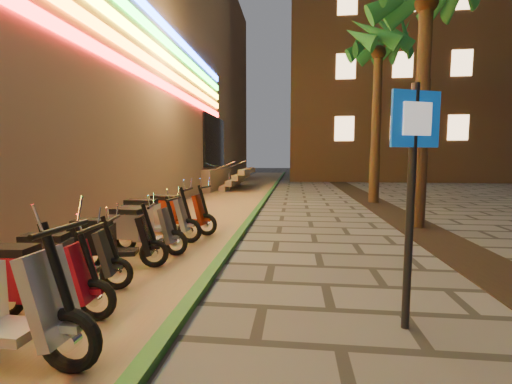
# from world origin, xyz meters

# --- Properties ---
(parking_strip) EXTENTS (3.40, 60.00, 0.01)m
(parking_strip) POSITION_xyz_m (-2.60, 10.00, 0.01)
(parking_strip) COLOR #8C7251
(parking_strip) RESTS_ON ground
(green_curb) EXTENTS (0.18, 60.00, 0.10)m
(green_curb) POSITION_xyz_m (-0.90, 10.00, 0.05)
(green_curb) COLOR #235F23
(green_curb) RESTS_ON ground
(planting_strip) EXTENTS (1.20, 40.00, 0.02)m
(planting_strip) POSITION_xyz_m (3.60, 5.00, 0.01)
(planting_strip) COLOR black
(planting_strip) RESTS_ON ground
(apartment_block) EXTENTS (18.00, 16.06, 25.00)m
(apartment_block) POSITION_xyz_m (9.00, 32.00, 12.50)
(apartment_block) COLOR brown
(apartment_block) RESTS_ON ground
(palm_c) EXTENTS (2.97, 3.02, 6.91)m
(palm_c) POSITION_xyz_m (3.60, 7.00, 5.73)
(palm_c) COLOR #472D19
(palm_c) RESTS_ON ground
(palm_d) EXTENTS (2.97, 3.02, 7.16)m
(palm_d) POSITION_xyz_m (3.60, 12.00, 5.94)
(palm_d) COLOR #472D19
(palm_d) RESTS_ON ground
(pedestrian_sign) EXTENTS (0.54, 0.24, 2.59)m
(pedestrian_sign) POSITION_xyz_m (1.58, 1.31, 1.67)
(pedestrian_sign) COLOR black
(pedestrian_sign) RESTS_ON ground
(scooter_6) EXTENTS (1.57, 0.55, 1.11)m
(scooter_6) POSITION_xyz_m (-2.57, 1.04, 0.48)
(scooter_6) COLOR black
(scooter_6) RESTS_ON ground
(scooter_7) EXTENTS (1.49, 0.65, 1.05)m
(scooter_7) POSITION_xyz_m (-2.76, 1.85, 0.46)
(scooter_7) COLOR black
(scooter_7) RESTS_ON ground
(scooter_8) EXTENTS (1.55, 0.72, 1.09)m
(scooter_8) POSITION_xyz_m (-2.66, 2.81, 0.47)
(scooter_8) COLOR black
(scooter_8) RESTS_ON ground
(scooter_9) EXTENTS (1.60, 0.62, 1.12)m
(scooter_9) POSITION_xyz_m (-2.58, 3.79, 0.49)
(scooter_9) COLOR black
(scooter_9) RESTS_ON ground
(scooter_10) EXTENTS (1.71, 0.60, 1.21)m
(scooter_10) POSITION_xyz_m (-2.68, 4.66, 0.53)
(scooter_10) COLOR black
(scooter_10) RESTS_ON ground
(scooter_11) EXTENTS (1.71, 0.71, 1.20)m
(scooter_11) POSITION_xyz_m (-2.48, 5.51, 0.52)
(scooter_11) COLOR black
(scooter_11) RESTS_ON ground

